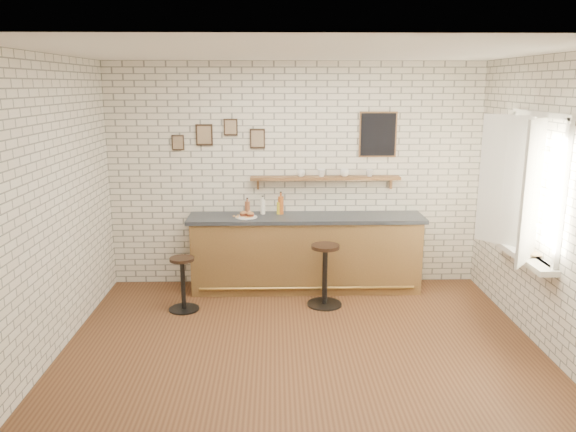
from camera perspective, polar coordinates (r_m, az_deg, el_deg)
name	(u,v)px	position (r m, az deg, el deg)	size (l,w,h in m)	color
ground	(301,345)	(6.12, 1.38, -12.97)	(5.00, 5.00, 0.00)	brown
bar_counter	(306,253)	(7.52, 1.82, -3.73)	(3.10, 0.65, 1.01)	brown
sandwich_plate	(246,217)	(7.32, -4.27, -0.09)	(0.28, 0.28, 0.01)	white
ciabatta_sandwich	(247,214)	(7.31, -4.20, 0.20)	(0.21, 0.15, 0.06)	#B37B49
potato_chips	(244,216)	(7.32, -4.48, -0.04)	(0.27, 0.19, 0.00)	#DF9D4E
bitters_bottle_brown	(247,208)	(7.49, -4.15, 0.87)	(0.07, 0.07, 0.22)	brown
bitters_bottle_white	(263,207)	(7.48, -2.58, 0.96)	(0.06, 0.06, 0.25)	white
bitters_bottle_amber	(281,205)	(7.47, -0.73, 1.14)	(0.07, 0.07, 0.30)	#B1531C
condiment_bottle_yellow	(279,208)	(7.48, -0.91, 0.86)	(0.06, 0.06, 0.21)	gold
bar_stool_left	(183,282)	(6.98, -10.63, -6.61)	(0.39, 0.39, 0.67)	black
bar_stool_right	(325,273)	(7.00, 3.77, -5.82)	(0.43, 0.43, 0.78)	black
wall_shelf	(325,178)	(7.51, 3.80, 3.85)	(2.00, 0.18, 0.18)	brown
shelf_cup_a	(301,173)	(7.48, 1.32, 4.35)	(0.12, 0.12, 0.09)	white
shelf_cup_b	(321,173)	(7.50, 3.42, 4.39)	(0.11, 0.11, 0.10)	white
shelf_cup_c	(345,173)	(7.53, 5.77, 4.38)	(0.12, 0.12, 0.10)	white
shelf_cup_d	(370,173)	(7.58, 8.30, 4.34)	(0.10, 0.10, 0.09)	white
back_wall_decor	(312,135)	(7.51, 2.48, 8.23)	(2.96, 0.02, 0.56)	black
window_sill	(521,254)	(6.62, 22.57, -3.59)	(0.20, 1.35, 0.06)	white
casement_window	(523,186)	(6.44, 22.81, 2.81)	(0.40, 1.30, 1.56)	white
book_lower	(524,254)	(6.50, 22.84, -3.53)	(0.19, 0.25, 0.02)	tan
book_upper	(524,252)	(6.48, 22.89, -3.38)	(0.17, 0.23, 0.02)	tan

